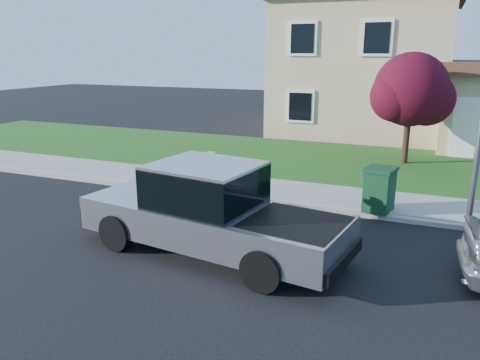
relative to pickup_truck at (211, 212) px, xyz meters
name	(u,v)px	position (x,y,z in m)	size (l,w,h in m)	color
ground	(244,246)	(0.53, 0.52, -0.88)	(80.00, 80.00, 0.00)	black
curb	(320,209)	(1.53, 3.42, -0.82)	(40.00, 0.20, 0.12)	gray
sidewalk	(329,197)	(1.53, 4.52, -0.80)	(40.00, 2.00, 0.15)	gray
lawn	(355,164)	(1.53, 9.02, -0.83)	(40.00, 7.00, 0.10)	#174D16
house	(391,70)	(1.84, 16.90, 2.29)	(14.00, 11.30, 6.85)	tan
pickup_truck	(211,212)	(0.00, 0.00, 0.00)	(5.94, 2.73, 1.88)	black
woman	(211,192)	(-0.63, 1.32, -0.02)	(0.61, 0.44, 1.82)	tan
ornamental_tree	(412,93)	(3.25, 9.65, 1.75)	(2.88, 2.60, 3.96)	black
trash_bin	(379,189)	(2.95, 3.62, -0.16)	(0.83, 0.91, 1.12)	#0F371C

